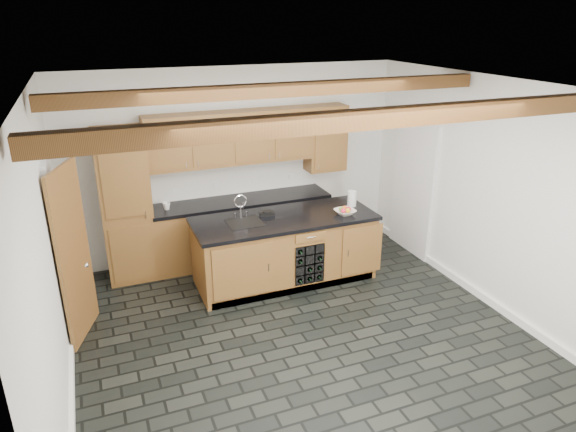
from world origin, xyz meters
name	(u,v)px	position (x,y,z in m)	size (l,w,h in m)	color
ground	(301,333)	(0.00, 0.00, 0.00)	(5.00, 5.00, 0.00)	black
room_shell	(277,196)	(-0.09, 0.53, 1.53)	(5.01, 5.00, 5.00)	white
back_cabinetry	(217,198)	(-0.38, 2.24, 0.98)	(3.65, 0.62, 2.20)	olive
island	(285,249)	(0.31, 1.28, 0.46)	(2.48, 0.96, 0.93)	olive
faucet	(244,219)	(-0.25, 1.33, 0.96)	(0.45, 0.40, 0.34)	black
kitchen_scale	(267,213)	(0.11, 1.45, 0.96)	(0.22, 0.16, 0.06)	black
fruit_bowl	(345,212)	(1.10, 1.09, 0.96)	(0.27, 0.27, 0.07)	silver
fruit_cluster	(345,210)	(1.10, 1.09, 1.00)	(0.16, 0.17, 0.07)	red
paper_towel	(352,198)	(1.35, 1.36, 1.04)	(0.12, 0.12, 0.22)	white
mug	(167,206)	(-1.11, 2.17, 0.98)	(0.10, 0.10, 0.10)	white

